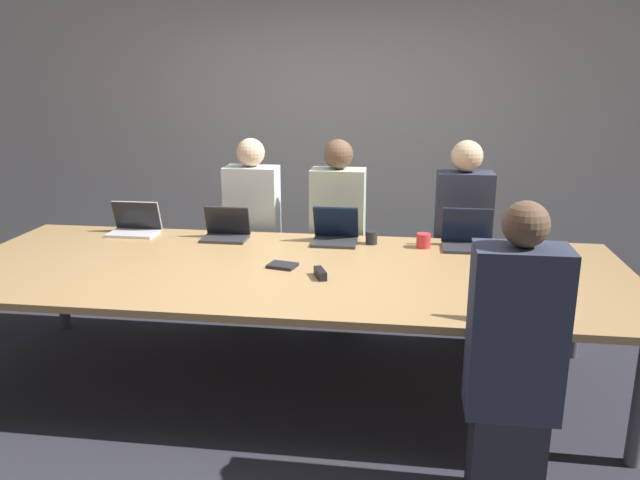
{
  "coord_description": "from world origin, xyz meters",
  "views": [
    {
      "loc": [
        0.68,
        -3.54,
        1.93
      ],
      "look_at": [
        0.18,
        0.1,
        0.92
      ],
      "focal_mm": 35.0,
      "sensor_mm": 36.0,
      "label": 1
    }
  ],
  "objects_px": {
    "laptop_far_center": "(335,232)",
    "cup_far_right": "(423,241)",
    "stapler": "(320,273)",
    "laptop_far_midleft": "(226,230)",
    "person_far_center": "(338,237)",
    "person_far_right": "(462,241)",
    "laptop_near_right": "(516,304)",
    "person_far_midleft": "(253,233)",
    "laptop_far_left": "(135,224)",
    "laptop_far_right": "(467,237)",
    "cup_far_center": "(371,238)",
    "person_near_right": "(513,364)"
  },
  "relations": [
    {
      "from": "laptop_far_midleft",
      "to": "cup_far_right",
      "type": "xyz_separation_m",
      "value": [
        1.38,
        -0.04,
        -0.02
      ]
    },
    {
      "from": "person_far_center",
      "to": "cup_far_center",
      "type": "xyz_separation_m",
      "value": [
        0.28,
        -0.39,
        0.11
      ]
    },
    {
      "from": "laptop_far_right",
      "to": "cup_far_right",
      "type": "relative_size",
      "value": 3.42
    },
    {
      "from": "laptop_near_right",
      "to": "laptop_far_left",
      "type": "bearing_deg",
      "value": -27.1
    },
    {
      "from": "laptop_near_right",
      "to": "cup_far_center",
      "type": "distance_m",
      "value": 1.45
    },
    {
      "from": "laptop_far_midleft",
      "to": "cup_far_right",
      "type": "distance_m",
      "value": 1.38
    },
    {
      "from": "person_far_center",
      "to": "cup_far_center",
      "type": "distance_m",
      "value": 0.49
    },
    {
      "from": "laptop_far_left",
      "to": "laptop_far_right",
      "type": "xyz_separation_m",
      "value": [
        2.36,
        -0.04,
        0.01
      ]
    },
    {
      "from": "laptop_far_right",
      "to": "person_far_right",
      "type": "xyz_separation_m",
      "value": [
        0.0,
        0.38,
        -0.14
      ]
    },
    {
      "from": "laptop_far_midleft",
      "to": "person_far_right",
      "type": "distance_m",
      "value": 1.72
    },
    {
      "from": "laptop_near_right",
      "to": "person_far_midleft",
      "type": "distance_m",
      "value": 2.37
    },
    {
      "from": "stapler",
      "to": "cup_far_center",
      "type": "bearing_deg",
      "value": 49.85
    },
    {
      "from": "laptop_far_midleft",
      "to": "cup_far_right",
      "type": "relative_size",
      "value": 3.29
    },
    {
      "from": "cup_far_center",
      "to": "stapler",
      "type": "distance_m",
      "value": 0.79
    },
    {
      "from": "person_far_center",
      "to": "person_far_right",
      "type": "distance_m",
      "value": 0.92
    },
    {
      "from": "laptop_far_midleft",
      "to": "person_far_center",
      "type": "xyz_separation_m",
      "value": [
        0.75,
        0.4,
        -0.13
      ]
    },
    {
      "from": "person_far_center",
      "to": "laptop_far_right",
      "type": "height_order",
      "value": "person_far_center"
    },
    {
      "from": "person_far_midleft",
      "to": "person_near_right",
      "type": "bearing_deg",
      "value": -50.09
    },
    {
      "from": "laptop_far_left",
      "to": "person_far_center",
      "type": "bearing_deg",
      "value": 13.54
    },
    {
      "from": "cup_far_right",
      "to": "laptop_far_center",
      "type": "bearing_deg",
      "value": 175.35
    },
    {
      "from": "cup_far_center",
      "to": "person_far_center",
      "type": "bearing_deg",
      "value": 124.99
    },
    {
      "from": "laptop_far_midleft",
      "to": "stapler",
      "type": "xyz_separation_m",
      "value": [
        0.77,
        -0.75,
        -0.04
      ]
    },
    {
      "from": "person_far_center",
      "to": "cup_far_right",
      "type": "distance_m",
      "value": 0.77
    },
    {
      "from": "laptop_far_center",
      "to": "laptop_far_right",
      "type": "xyz_separation_m",
      "value": [
        0.89,
        -0.01,
        0.0
      ]
    },
    {
      "from": "cup_far_center",
      "to": "laptop_far_left",
      "type": "bearing_deg",
      "value": 178.5
    },
    {
      "from": "person_far_midleft",
      "to": "cup_far_right",
      "type": "relative_size",
      "value": 14.76
    },
    {
      "from": "cup_far_center",
      "to": "cup_far_right",
      "type": "height_order",
      "value": "cup_far_right"
    },
    {
      "from": "laptop_far_midleft",
      "to": "laptop_far_center",
      "type": "height_order",
      "value": "laptop_far_center"
    },
    {
      "from": "laptop_far_center",
      "to": "person_far_center",
      "type": "xyz_separation_m",
      "value": [
        -0.02,
        0.39,
        -0.14
      ]
    },
    {
      "from": "person_far_midleft",
      "to": "stapler",
      "type": "distance_m",
      "value": 1.36
    },
    {
      "from": "laptop_near_right",
      "to": "person_far_right",
      "type": "distance_m",
      "value": 1.62
    },
    {
      "from": "person_near_right",
      "to": "cup_far_right",
      "type": "relative_size",
      "value": 14.58
    },
    {
      "from": "cup_far_center",
      "to": "laptop_far_right",
      "type": "xyz_separation_m",
      "value": [
        0.64,
        0.0,
        0.03
      ]
    },
    {
      "from": "person_near_right",
      "to": "person_far_right",
      "type": "bearing_deg",
      "value": -87.98
    },
    {
      "from": "person_far_center",
      "to": "laptop_far_left",
      "type": "bearing_deg",
      "value": -166.46
    },
    {
      "from": "laptop_far_left",
      "to": "stapler",
      "type": "distance_m",
      "value": 1.67
    },
    {
      "from": "laptop_far_center",
      "to": "stapler",
      "type": "relative_size",
      "value": 2.0
    },
    {
      "from": "laptop_far_midleft",
      "to": "stapler",
      "type": "relative_size",
      "value": 2.05
    },
    {
      "from": "laptop_far_center",
      "to": "cup_far_center",
      "type": "distance_m",
      "value": 0.25
    },
    {
      "from": "person_near_right",
      "to": "cup_far_center",
      "type": "distance_m",
      "value": 1.71
    },
    {
      "from": "person_far_midleft",
      "to": "person_far_right",
      "type": "bearing_deg",
      "value": -1.36
    },
    {
      "from": "laptop_far_left",
      "to": "person_far_right",
      "type": "bearing_deg",
      "value": 8.11
    },
    {
      "from": "person_far_midleft",
      "to": "cup_far_right",
      "type": "xyz_separation_m",
      "value": [
        1.29,
        -0.46,
        0.12
      ]
    },
    {
      "from": "laptop_far_midleft",
      "to": "laptop_far_right",
      "type": "xyz_separation_m",
      "value": [
        1.66,
        0.01,
        0.01
      ]
    },
    {
      "from": "laptop_near_right",
      "to": "person_far_right",
      "type": "relative_size",
      "value": 0.23
    },
    {
      "from": "person_near_right",
      "to": "laptop_far_right",
      "type": "relative_size",
      "value": 4.26
    },
    {
      "from": "cup_far_center",
      "to": "person_far_midleft",
      "type": "bearing_deg",
      "value": 155.89
    },
    {
      "from": "laptop_far_center",
      "to": "cup_far_right",
      "type": "xyz_separation_m",
      "value": [
        0.6,
        -0.05,
        -0.03
      ]
    },
    {
      "from": "laptop_near_right",
      "to": "person_far_midleft",
      "type": "bearing_deg",
      "value": -44.06
    },
    {
      "from": "laptop_far_left",
      "to": "laptop_near_right",
      "type": "height_order",
      "value": "laptop_near_right"
    }
  ]
}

